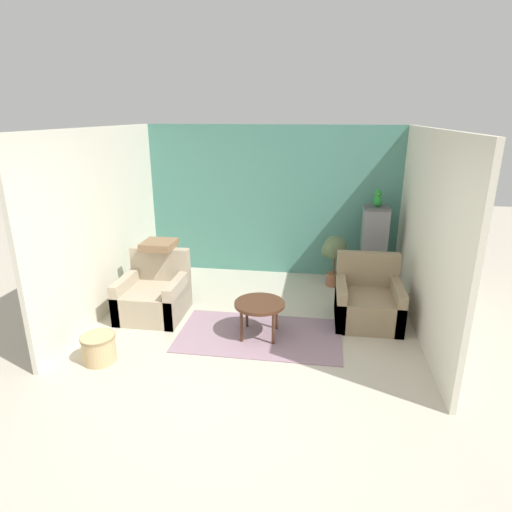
# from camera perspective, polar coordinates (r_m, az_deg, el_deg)

# --- Properties ---
(ground_plane) EXTENTS (20.00, 20.00, 0.00)m
(ground_plane) POSITION_cam_1_polar(r_m,az_deg,el_deg) (4.46, -3.54, -17.88)
(ground_plane) COLOR beige
(ground_plane) RESTS_ON ground
(wall_back_accent) EXTENTS (4.26, 0.06, 2.48)m
(wall_back_accent) POSITION_cam_1_polar(r_m,az_deg,el_deg) (7.20, 2.14, 7.25)
(wall_back_accent) COLOR #4C897A
(wall_back_accent) RESTS_ON ground_plane
(wall_left) EXTENTS (0.06, 3.49, 2.48)m
(wall_left) POSITION_cam_1_polar(r_m,az_deg,el_deg) (6.16, -19.77, 4.22)
(wall_left) COLOR beige
(wall_left) RESTS_ON ground_plane
(wall_right) EXTENTS (0.06, 3.49, 2.48)m
(wall_right) POSITION_cam_1_polar(r_m,az_deg,el_deg) (5.59, 21.85, 2.58)
(wall_right) COLOR beige
(wall_right) RESTS_ON ground_plane
(area_rug) EXTENTS (2.02, 1.13, 0.01)m
(area_rug) POSITION_cam_1_polar(r_m,az_deg,el_deg) (5.44, 0.47, -10.49)
(area_rug) COLOR gray
(area_rug) RESTS_ON ground_plane
(coffee_table) EXTENTS (0.62, 0.62, 0.45)m
(coffee_table) POSITION_cam_1_polar(r_m,az_deg,el_deg) (5.26, 0.48, -6.69)
(coffee_table) COLOR #472819
(coffee_table) RESTS_ON ground_plane
(armchair_left) EXTENTS (0.84, 0.85, 0.86)m
(armchair_left) POSITION_cam_1_polar(r_m,az_deg,el_deg) (6.03, -13.43, -5.20)
(armchair_left) COLOR tan
(armchair_left) RESTS_ON ground_plane
(armchair_right) EXTENTS (0.84, 0.85, 0.86)m
(armchair_right) POSITION_cam_1_polar(r_m,az_deg,el_deg) (5.88, 14.66, -5.95)
(armchair_right) COLOR #8E7A5B
(armchair_right) RESTS_ON ground_plane
(birdcage) EXTENTS (0.47, 0.47, 1.31)m
(birdcage) POSITION_cam_1_polar(r_m,az_deg,el_deg) (6.88, 15.35, 0.78)
(birdcage) COLOR #555559
(birdcage) RESTS_ON ground_plane
(parrot) EXTENTS (0.13, 0.23, 0.27)m
(parrot) POSITION_cam_1_polar(r_m,az_deg,el_deg) (6.69, 15.93, 7.36)
(parrot) COLOR #1E842D
(parrot) RESTS_ON birdcage
(potted_plant) EXTENTS (0.41, 0.38, 0.82)m
(potted_plant) POSITION_cam_1_polar(r_m,az_deg,el_deg) (6.86, 10.43, 0.46)
(potted_plant) COLOR brown
(potted_plant) RESTS_ON ground_plane
(wicker_basket) EXTENTS (0.38, 0.38, 0.31)m
(wicker_basket) POSITION_cam_1_polar(r_m,az_deg,el_deg) (5.17, -20.22, -11.39)
(wicker_basket) COLOR tan
(wicker_basket) RESTS_ON ground_plane
(throw_pillow) EXTENTS (0.44, 0.44, 0.10)m
(throw_pillow) POSITION_cam_1_polar(r_m,az_deg,el_deg) (6.08, -12.81, 1.48)
(throw_pillow) COLOR #846647
(throw_pillow) RESTS_ON armchair_left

